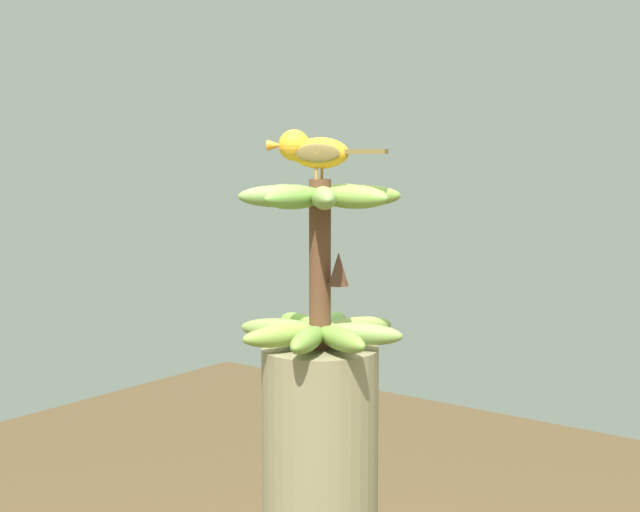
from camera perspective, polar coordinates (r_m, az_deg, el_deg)
banana_bunch at (r=1.62m, az=0.02°, el=-0.54°), size 0.30×0.30×0.31m
perched_bird at (r=1.62m, az=-0.54°, el=6.68°), size 0.22×0.10×0.09m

